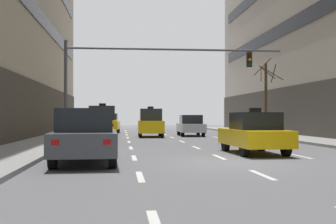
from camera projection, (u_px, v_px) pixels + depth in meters
The scene contains 32 objects.
ground_plane at pixel (233, 163), 14.35m from camera, with size 120.00×120.00×0.00m, color slate.
lane_stripe_l1_s3 at pixel (140, 177), 11.04m from camera, with size 0.16×2.00×0.01m, color silver.
lane_stripe_l1_s4 at pixel (134, 158), 16.02m from camera, with size 0.16×2.00×0.01m, color silver.
lane_stripe_l1_s5 at pixel (131, 148), 20.99m from camera, with size 0.16×2.00×0.01m, color silver.
lane_stripe_l1_s6 at pixel (129, 142), 25.96m from camera, with size 0.16×2.00×0.01m, color silver.
lane_stripe_l1_s7 at pixel (128, 138), 30.93m from camera, with size 0.16×2.00×0.01m, color silver.
lane_stripe_l1_s8 at pixel (127, 135), 35.90m from camera, with size 0.16×2.00×0.01m, color silver.
lane_stripe_l1_s9 at pixel (126, 132), 40.88m from camera, with size 0.16×2.00×0.01m, color silver.
lane_stripe_l1_s10 at pixel (125, 131), 45.85m from camera, with size 0.16×2.00×0.01m, color silver.
lane_stripe_l2_s3 at pixel (262, 175), 11.37m from camera, with size 0.16×2.00×0.01m, color silver.
lane_stripe_l2_s4 at pixel (219, 157), 16.34m from camera, with size 0.16×2.00×0.01m, color silver.
lane_stripe_l2_s5 at pixel (196, 147), 21.31m from camera, with size 0.16×2.00×0.01m, color silver.
lane_stripe_l2_s6 at pixel (182, 142), 26.28m from camera, with size 0.16×2.00×0.01m, color silver.
lane_stripe_l2_s7 at pixel (172, 137), 31.26m from camera, with size 0.16×2.00×0.01m, color silver.
lane_stripe_l2_s8 at pixel (165, 135), 36.23m from camera, with size 0.16×2.00×0.01m, color silver.
lane_stripe_l2_s9 at pixel (160, 132), 41.20m from camera, with size 0.16×2.00×0.01m, color silver.
lane_stripe_l2_s10 at pixel (156, 131), 46.17m from camera, with size 0.16×2.00×0.01m, color silver.
lane_stripe_l3_s4 at pixel (301, 156), 16.66m from camera, with size 0.16×2.00×0.01m, color silver.
lane_stripe_l3_s5 at pixel (259, 147), 21.64m from camera, with size 0.16×2.00×0.01m, color silver.
lane_stripe_l3_s6 at pixel (233, 141), 26.61m from camera, with size 0.16×2.00×0.01m, color silver.
lane_stripe_l3_s7 at pixel (216, 137), 31.58m from camera, with size 0.16×2.00×0.01m, color silver.
lane_stripe_l3_s8 at pixel (203, 134), 36.55m from camera, with size 0.16×2.00×0.01m, color silver.
lane_stripe_l3_s9 at pixel (193, 132), 41.53m from camera, with size 0.16×2.00×0.01m, color silver.
lane_stripe_l3_s10 at pixel (185, 130), 46.50m from camera, with size 0.16×2.00×0.01m, color silver.
car_driving_0 at pixel (85, 136), 14.10m from camera, with size 2.08×4.67×1.73m.
taxi_driving_1 at pixel (254, 133), 17.76m from camera, with size 1.94×4.42×1.82m.
taxi_driving_2 at pixel (102, 123), 29.16m from camera, with size 1.90×4.45×2.33m.
taxi_driving_3 at pixel (151, 123), 32.32m from camera, with size 1.83×4.20×2.19m.
taxi_driving_4 at pixel (108, 123), 39.44m from camera, with size 2.14×4.69×1.92m.
car_driving_5 at pixel (191, 126), 33.82m from camera, with size 1.86×4.25×1.58m.
traffic_signal_0 at pixel (143, 68), 25.06m from camera, with size 12.27×0.35×5.53m.
street_tree_0 at pixel (266, 95), 33.97m from camera, with size 1.95×1.84×5.88m.
Camera 1 is at (-3.57, -14.07, 1.49)m, focal length 47.98 mm.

